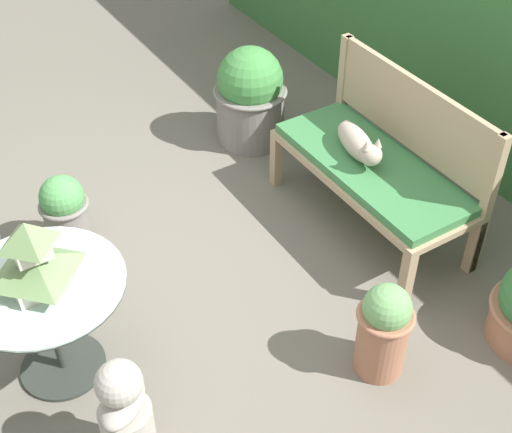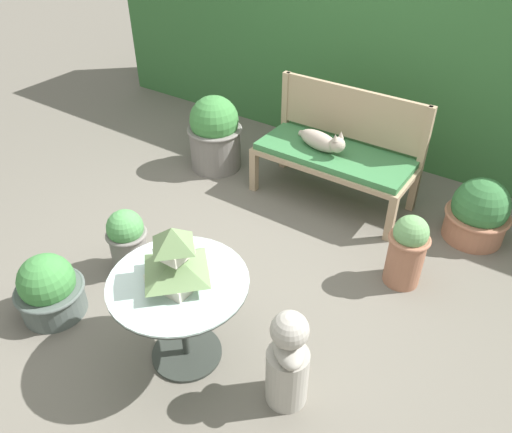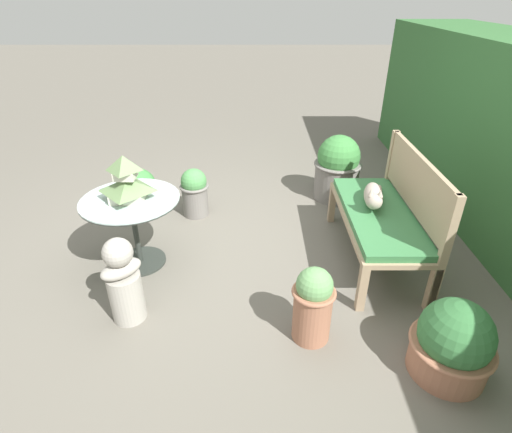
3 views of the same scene
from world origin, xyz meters
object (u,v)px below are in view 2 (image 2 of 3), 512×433
object	(u,v)px
potted_plant_bench_right	(407,250)
potted_plant_bench_left	(127,240)
pagoda_birdhouse	(175,259)
patio_table	(180,298)
cat	(322,141)
garden_bust	(288,361)
garden_bench	(334,159)
potted_plant_path_edge	(478,213)
potted_plant_table_near	(215,134)
potted_plant_table_far	(49,289)

from	to	relation	value
potted_plant_bench_right	potted_plant_bench_left	bearing A→B (deg)	-149.60
pagoda_birdhouse	patio_table	bearing A→B (deg)	97.13
cat	garden_bust	size ratio (longest dim) A/B	0.77
garden_bench	potted_plant_path_edge	xyz separation A→B (m)	(1.17, 0.15, -0.17)
garden_bench	potted_plant_bench_left	xyz separation A→B (m)	(-0.78, -1.62, -0.14)
garden_bench	pagoda_birdhouse	size ratio (longest dim) A/B	3.71
garden_bench	potted_plant_table_near	bearing A→B (deg)	-174.34
pagoda_birdhouse	potted_plant_table_far	world-z (taller)	pagoda_birdhouse
patio_table	potted_plant_bench_left	size ratio (longest dim) A/B	1.54
garden_bust	potted_plant_bench_right	bearing A→B (deg)	129.64
garden_bench	cat	bearing A→B (deg)	-164.44
potted_plant_path_edge	potted_plant_table_near	bearing A→B (deg)	-173.47
garden_bust	potted_plant_table_far	distance (m)	1.63
potted_plant_table_far	potted_plant_table_near	distance (m)	2.11
cat	potted_plant_bench_right	world-z (taller)	cat
garden_bust	potted_plant_table_near	distance (m)	2.59
cat	patio_table	distance (m)	1.96
garden_bust	potted_plant_bench_left	xyz separation A→B (m)	(-1.49, 0.28, -0.05)
patio_table	potted_plant_table_far	size ratio (longest dim) A/B	1.71
cat	potted_plant_table_near	xyz separation A→B (m)	(-1.06, -0.09, -0.20)
cat	potted_plant_bench_left	distance (m)	1.75
patio_table	potted_plant_path_edge	size ratio (longest dim) A/B	1.50
garden_bench	potted_plant_table_near	distance (m)	1.18
cat	potted_plant_table_near	distance (m)	1.08
garden_bench	pagoda_birdhouse	distance (m)	2.02
patio_table	potted_plant_path_edge	xyz separation A→B (m)	(1.11, 2.14, -0.25)
garden_bench	garden_bust	distance (m)	2.03
garden_bench	potted_plant_bench_right	xyz separation A→B (m)	(0.89, -0.64, -0.12)
potted_plant_table_near	potted_plant_bench_right	distance (m)	2.13
potted_plant_bench_right	potted_plant_table_near	bearing A→B (deg)	165.83
cat	garden_bust	xyz separation A→B (m)	(0.82, -1.87, -0.24)
pagoda_birdhouse	potted_plant_table_far	bearing A→B (deg)	-166.86
cat	pagoda_birdhouse	world-z (taller)	pagoda_birdhouse
cat	patio_table	size ratio (longest dim) A/B	0.65
potted_plant_table_near	patio_table	bearing A→B (deg)	-56.61
garden_bench	garden_bust	bearing A→B (deg)	-69.43
potted_plant_bench_right	potted_plant_table_far	bearing A→B (deg)	-138.61
potted_plant_path_edge	potted_plant_table_far	bearing A→B (deg)	-131.14
pagoda_birdhouse	potted_plant_path_edge	distance (m)	2.47
potted_plant_path_edge	potted_plant_bench_right	distance (m)	0.84
garden_bench	patio_table	bearing A→B (deg)	-88.19
pagoda_birdhouse	potted_plant_bench_left	bearing A→B (deg)	156.35
garden_bust	potted_plant_path_edge	bearing A→B (deg)	125.18
patio_table	potted_plant_bench_right	bearing A→B (deg)	58.34
garden_bust	potted_plant_table_near	size ratio (longest dim) A/B	0.92
patio_table	potted_plant_bench_right	size ratio (longest dim) A/B	1.40
potted_plant_table_near	potted_plant_path_edge	xyz separation A→B (m)	(2.34, 0.27, -0.11)
pagoda_birdhouse	potted_plant_table_far	distance (m)	1.13
potted_plant_bench_left	potted_plant_path_edge	xyz separation A→B (m)	(1.95, 1.77, -0.03)
pagoda_birdhouse	potted_plant_bench_right	distance (m)	1.65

